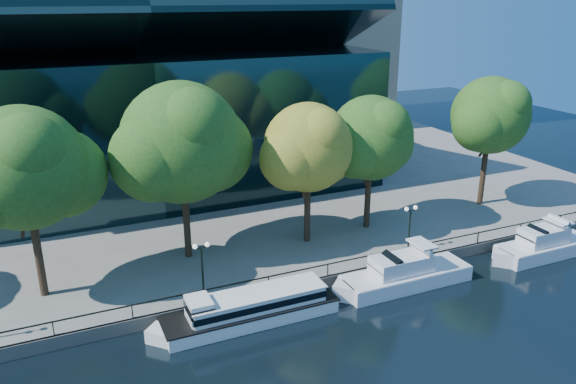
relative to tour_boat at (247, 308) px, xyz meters
name	(u,v)px	position (x,y,z in m)	size (l,w,h in m)	color
ground	(286,321)	(2.52, -1.07, -1.11)	(160.00, 160.00, 0.00)	black
promenade	(170,173)	(2.52, 35.31, -0.61)	(90.00, 67.08, 1.00)	slate
railing	(268,277)	(2.52, 2.18, 0.83)	(88.20, 0.08, 0.99)	black
convention_building	(138,120)	(-1.48, 30.72, 7.40)	(50.00, 24.57, 21.43)	black
tour_boat	(247,308)	(0.00, 0.00, 0.00)	(13.71, 3.06, 2.60)	white
cruiser_near	(401,274)	(12.84, -0.14, -0.04)	(11.86, 3.05, 3.44)	silver
cruiser_far	(542,245)	(27.24, -0.65, -0.03)	(10.42, 2.89, 3.40)	silver
tree_1	(27,170)	(-12.68, 7.94, 9.43)	(10.67, 8.75, 13.99)	black
tree_2	(184,145)	(-1.37, 9.89, 9.53)	(12.05, 9.88, 14.66)	black
tree_3	(310,149)	(9.06, 8.69, 8.33)	(9.52, 7.80, 12.41)	black
tree_4	(372,140)	(15.61, 9.29, 8.35)	(9.58, 7.86, 12.46)	black
tree_5	(492,117)	(29.82, 9.78, 9.11)	(9.68, 7.93, 13.26)	black
lamp_1	(202,257)	(-2.14, 3.43, 2.87)	(1.26, 0.36, 4.03)	black
lamp_2	(410,218)	(15.99, 3.43, 2.87)	(1.26, 0.36, 4.03)	black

